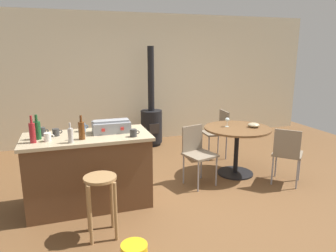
% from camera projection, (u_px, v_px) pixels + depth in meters
% --- Properties ---
extents(ground_plane, '(8.80, 8.80, 0.00)m').
position_uv_depth(ground_plane, '(194.00, 194.00, 4.33)').
color(ground_plane, brown).
extents(back_wall, '(8.00, 0.10, 2.70)m').
position_uv_depth(back_wall, '(141.00, 78.00, 6.79)').
color(back_wall, beige).
rests_on(back_wall, ground_plane).
extents(kitchen_island, '(1.53, 0.76, 0.92)m').
position_uv_depth(kitchen_island, '(89.00, 170.00, 3.96)').
color(kitchen_island, brown).
rests_on(kitchen_island, ground_plane).
extents(wooden_stool, '(0.34, 0.34, 0.67)m').
position_uv_depth(wooden_stool, '(101.00, 193.00, 3.26)').
color(wooden_stool, '#A37A4C').
rests_on(wooden_stool, ground_plane).
extents(dining_table, '(1.03, 1.03, 0.77)m').
position_uv_depth(dining_table, '(237.00, 139.00, 4.93)').
color(dining_table, black).
rests_on(dining_table, ground_plane).
extents(folding_chair_near, '(0.42, 0.41, 0.87)m').
position_uv_depth(folding_chair_near, '(218.00, 130.00, 5.76)').
color(folding_chair_near, '#7F705B').
rests_on(folding_chair_near, ground_plane).
extents(folding_chair_far, '(0.49, 0.49, 0.86)m').
position_uv_depth(folding_chair_far, '(197.00, 150.00, 4.59)').
color(folding_chair_far, '#7F705B').
rests_on(folding_chair_far, ground_plane).
extents(folding_chair_left, '(0.57, 0.57, 0.86)m').
position_uv_depth(folding_chair_left, '(287.00, 152.00, 4.55)').
color(folding_chair_left, '#7F705B').
rests_on(folding_chair_left, ground_plane).
extents(wood_stove, '(0.44, 0.45, 2.02)m').
position_uv_depth(wood_stove, '(151.00, 121.00, 6.52)').
color(wood_stove, black).
rests_on(wood_stove, ground_plane).
extents(toolbox, '(0.47, 0.26, 0.16)m').
position_uv_depth(toolbox, '(111.00, 126.00, 3.98)').
color(toolbox, gray).
rests_on(toolbox, kitchen_island).
extents(bottle_0, '(0.06, 0.06, 0.23)m').
position_uv_depth(bottle_0, '(71.00, 135.00, 3.52)').
color(bottle_0, '#B7B2AD').
rests_on(bottle_0, kitchen_island).
extents(bottle_1, '(0.08, 0.08, 0.29)m').
position_uv_depth(bottle_1, '(37.00, 130.00, 3.66)').
color(bottle_1, '#194C23').
rests_on(bottle_1, kitchen_island).
extents(bottle_2, '(0.07, 0.07, 0.29)m').
position_uv_depth(bottle_2, '(82.00, 130.00, 3.65)').
color(bottle_2, '#603314').
rests_on(bottle_2, kitchen_island).
extents(bottle_3, '(0.07, 0.07, 0.31)m').
position_uv_depth(bottle_3, '(32.00, 132.00, 3.51)').
color(bottle_3, maroon).
rests_on(bottle_3, kitchen_island).
extents(cup_0, '(0.12, 0.08, 0.10)m').
position_uv_depth(cup_0, '(42.00, 132.00, 3.82)').
color(cup_0, '#383838').
rests_on(cup_0, kitchen_island).
extents(cup_1, '(0.12, 0.08, 0.09)m').
position_uv_depth(cup_1, '(56.00, 132.00, 3.81)').
color(cup_1, '#383838').
rests_on(cup_1, kitchen_island).
extents(cup_2, '(0.11, 0.08, 0.10)m').
position_uv_depth(cup_2, '(48.00, 137.00, 3.59)').
color(cup_2, white).
rests_on(cup_2, kitchen_island).
extents(cup_3, '(0.12, 0.08, 0.09)m').
position_uv_depth(cup_3, '(134.00, 133.00, 3.78)').
color(cup_3, '#383838').
rests_on(cup_3, kitchen_island).
extents(cup_4, '(0.12, 0.08, 0.11)m').
position_uv_depth(cup_4, '(82.00, 127.00, 4.03)').
color(cup_4, '#4C7099').
rests_on(cup_4, kitchen_island).
extents(wine_glass, '(0.07, 0.07, 0.14)m').
position_uv_depth(wine_glass, '(227.00, 120.00, 4.92)').
color(wine_glass, silver).
rests_on(wine_glass, dining_table).
extents(serving_bowl, '(0.18, 0.18, 0.07)m').
position_uv_depth(serving_bowl, '(254.00, 125.00, 4.90)').
color(serving_bowl, tan).
rests_on(serving_bowl, dining_table).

